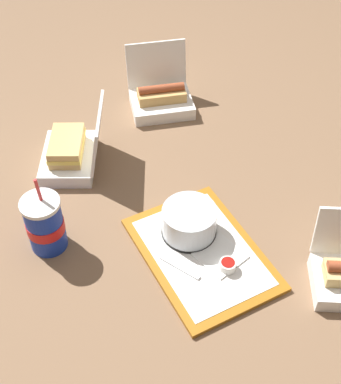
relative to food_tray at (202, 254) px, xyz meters
The scene contains 9 objects.
ground_plane 0.21m from the food_tray, 12.81° to the right, with size 3.20×3.20×0.00m, color brown.
food_tray is the anchor object (origin of this frame).
cake_container 0.08m from the food_tray, 12.16° to the right, with size 0.14×0.14×0.08m.
ketchup_cup 0.08m from the food_tray, 167.88° to the right, with size 0.04×0.04×0.02m.
napkin_stack 0.05m from the food_tray, 143.41° to the right, with size 0.10×0.10×0.00m, color white.
plastic_fork 0.07m from the food_tray, 93.41° to the left, with size 0.11×0.01×0.01m, color white.
clamshell_hotdog_corner 0.60m from the food_tray, 27.51° to the right, with size 0.24×0.25×0.18m.
clamshell_sandwich_left 0.48m from the food_tray, ahead, with size 0.27×0.26×0.18m.
soda_cup_left 0.38m from the food_tray, 47.02° to the left, with size 0.09×0.09×0.21m.
Camera 1 is at (-0.78, 0.59, 1.04)m, focal length 50.00 mm.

